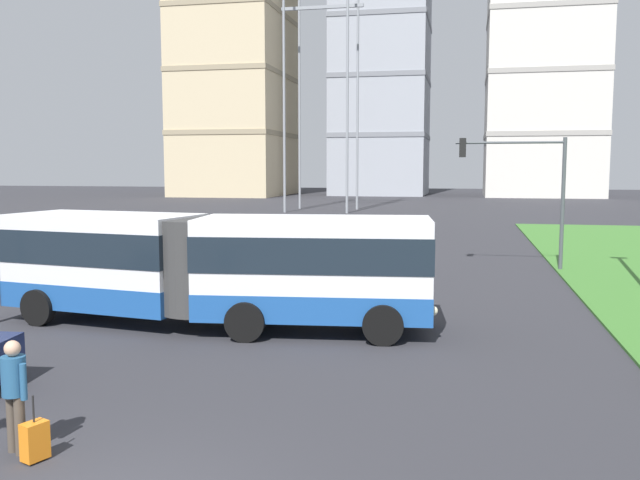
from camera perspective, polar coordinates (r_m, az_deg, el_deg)
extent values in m
cube|color=white|center=(17.64, -0.47, -2.24)|extent=(6.25, 3.17, 2.55)
cube|color=#1E519E|center=(17.80, -0.47, -5.19)|extent=(6.27, 3.19, 0.70)
cube|color=#19232D|center=(17.58, -0.47, -0.87)|extent=(6.29, 3.21, 0.90)
cube|color=white|center=(19.92, -17.65, -1.56)|extent=(5.50, 3.21, 2.55)
cube|color=#1E519E|center=(20.06, -17.57, -4.18)|extent=(5.52, 3.23, 0.70)
cube|color=#19232D|center=(19.87, -17.69, -0.35)|extent=(5.55, 3.25, 0.90)
cylinder|color=#383838|center=(18.20, -9.91, -2.07)|extent=(2.40, 2.40, 2.45)
cylinder|color=black|center=(18.99, 5.37, -5.42)|extent=(1.03, 0.39, 1.00)
cylinder|color=black|center=(16.55, 5.33, -7.15)|extent=(1.03, 0.39, 1.00)
cylinder|color=black|center=(19.30, -4.82, -5.22)|extent=(1.03, 0.39, 1.00)
cylinder|color=black|center=(16.90, -6.36, -6.88)|extent=(1.03, 0.39, 1.00)
cylinder|color=black|center=(21.88, -18.24, -4.16)|extent=(1.03, 0.42, 1.00)
cylinder|color=black|center=(20.02, -22.70, -5.27)|extent=(1.03, 0.42, 1.00)
sphere|color=#F9EFC6|center=(18.62, 9.14, -4.76)|extent=(0.24, 0.24, 0.24)
sphere|color=#F9EFC6|center=(16.86, 9.52, -5.91)|extent=(0.24, 0.24, 0.24)
cube|color=slate|center=(27.92, -9.59, -1.57)|extent=(4.52, 2.10, 0.80)
cube|color=black|center=(27.90, -9.90, -0.14)|extent=(2.49, 1.84, 0.60)
cylinder|color=black|center=(28.17, -6.04, -1.99)|extent=(0.65, 0.26, 0.64)
cylinder|color=black|center=(26.53, -7.50, -2.51)|extent=(0.65, 0.26, 0.64)
cylinder|color=black|center=(29.42, -11.46, -1.73)|extent=(0.65, 0.26, 0.64)
cylinder|color=black|center=(27.86, -13.17, -2.21)|extent=(0.65, 0.26, 0.64)
cylinder|color=#4C4238|center=(11.43, -23.99, -14.11)|extent=(0.16, 0.16, 0.90)
cylinder|color=#4C4238|center=(11.59, -24.54, -13.85)|extent=(0.16, 0.16, 0.90)
cylinder|color=#23517A|center=(11.28, -24.44, -10.39)|extent=(0.36, 0.36, 0.60)
sphere|color=tan|center=(11.17, -24.54, -8.32)|extent=(0.24, 0.24, 0.24)
cylinder|color=#23517A|center=(11.10, -23.76, -10.90)|extent=(0.10, 0.10, 0.55)
cylinder|color=#23517A|center=(11.49, -25.08, -10.38)|extent=(0.10, 0.10, 0.55)
cube|color=orange|center=(11.15, -22.93, -15.34)|extent=(0.35, 0.42, 0.56)
cylinder|color=black|center=(10.99, -23.04, -12.96)|extent=(0.03, 0.03, 0.40)
cylinder|color=#474C51|center=(29.58, 19.80, 2.82)|extent=(0.16, 0.16, 5.52)
cylinder|color=#474C51|center=(29.34, 15.70, 7.93)|extent=(4.39, 0.10, 0.10)
cube|color=black|center=(29.28, 11.95, 7.63)|extent=(0.28, 0.28, 0.80)
sphere|color=red|center=(29.29, 11.96, 8.12)|extent=(0.16, 0.16, 0.16)
sphere|color=yellow|center=(29.28, 11.95, 7.61)|extent=(0.16, 0.16, 0.16)
sphere|color=green|center=(29.27, 11.94, 7.11)|extent=(0.16, 0.16, 0.16)
cube|color=beige|center=(106.79, -7.25, 18.08)|extent=(15.01, 18.68, 52.77)
cube|color=#9C8D6E|center=(104.60, -7.12, 8.80)|extent=(15.21, 18.88, 0.70)
cube|color=#9C8D6E|center=(105.37, -7.18, 13.58)|extent=(15.21, 18.88, 0.70)
cube|color=#9C8D6E|center=(106.87, -7.25, 18.26)|extent=(15.21, 18.88, 0.70)
cube|color=#9EA3AD|center=(109.27, 5.28, 17.57)|extent=(14.17, 16.07, 51.82)
cube|color=gray|center=(107.22, 5.19, 8.67)|extent=(14.37, 16.27, 0.70)
cube|color=gray|center=(107.94, 5.23, 13.25)|extent=(14.37, 16.27, 0.70)
cube|color=gray|center=(109.34, 5.28, 17.75)|extent=(14.37, 16.27, 0.70)
cube|color=silver|center=(106.55, 18.45, 15.07)|extent=(16.15, 15.10, 42.66)
cube|color=#A4A099|center=(105.28, 18.22, 8.38)|extent=(16.35, 15.30, 0.70)
cube|color=#A4A099|center=(105.99, 18.38, 12.99)|extent=(16.35, 15.30, 0.70)
cube|color=#A4A099|center=(107.38, 18.54, 17.50)|extent=(16.35, 15.30, 0.70)
cylinder|color=gray|center=(69.64, 3.21, 14.90)|extent=(0.24, 0.24, 29.73)
cylinder|color=gray|center=(70.81, -1.76, 14.76)|extent=(0.24, 0.24, 29.73)
cylinder|color=gray|center=(63.80, 2.34, 15.71)|extent=(0.24, 0.24, 29.73)
cylinder|color=gray|center=(65.07, -3.07, 15.52)|extent=(0.24, 0.24, 29.73)
cube|color=gray|center=(68.14, 0.18, 19.05)|extent=(8.00, 0.30, 0.30)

